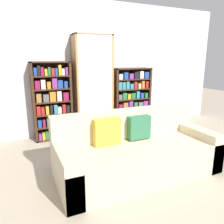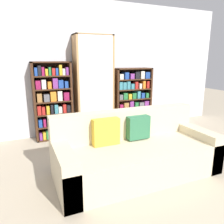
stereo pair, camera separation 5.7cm
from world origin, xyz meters
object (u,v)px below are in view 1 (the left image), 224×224
(couch, at_px, (136,153))
(display_cabinet, at_px, (93,87))
(bookshelf_right, at_px, (131,99))
(bookshelf_left, at_px, (52,102))
(wine_bottle, at_px, (125,132))

(couch, relative_size, display_cabinet, 1.09)
(bookshelf_right, bearing_deg, display_cabinet, -178.97)
(bookshelf_left, distance_m, bookshelf_right, 1.74)
(couch, height_order, bookshelf_right, bookshelf_right)
(display_cabinet, relative_size, wine_bottle, 5.24)
(bookshelf_left, height_order, wine_bottle, bookshelf_left)
(bookshelf_right, xyz_separation_m, wine_bottle, (-0.49, -0.67, -0.50))
(bookshelf_left, distance_m, wine_bottle, 1.53)
(display_cabinet, xyz_separation_m, wine_bottle, (0.41, -0.66, -0.83))
(couch, relative_size, bookshelf_left, 1.46)
(bookshelf_left, xyz_separation_m, bookshelf_right, (1.74, 0.00, -0.08))
(display_cabinet, bearing_deg, couch, -91.05)
(display_cabinet, height_order, wine_bottle, display_cabinet)
(display_cabinet, bearing_deg, wine_bottle, -58.16)
(couch, height_order, display_cabinet, display_cabinet)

